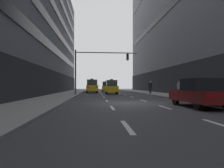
{
  "coord_description": "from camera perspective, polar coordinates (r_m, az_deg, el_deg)",
  "views": [
    {
      "loc": [
        -2.48,
        -13.81,
        1.25
      ],
      "look_at": [
        0.43,
        19.15,
        1.5
      ],
      "focal_mm": 31.14,
      "sensor_mm": 36.0,
      "label": 1
    }
  ],
  "objects": [
    {
      "name": "lane_stripe_l1_s3",
      "position": [
        10.92,
        0.08,
        -6.99
      ],
      "size": [
        0.16,
        2.0,
        0.01
      ],
      "primitive_type": "cube",
      "color": "silver",
      "rests_on": "ground"
    },
    {
      "name": "lane_stripe_l2_s10",
      "position": [
        46.0,
        -0.08,
        -1.99
      ],
      "size": [
        0.16,
        2.0,
        0.01
      ],
      "primitive_type": "cube",
      "color": "silver",
      "rests_on": "ground"
    },
    {
      "name": "pedestrian_1",
      "position": [
        27.49,
        11.21,
        -0.69
      ],
      "size": [
        0.42,
        0.38,
        1.7
      ],
      "color": "black",
      "rests_on": "sidewalk_right"
    },
    {
      "name": "lane_stripe_l1_s7",
      "position": [
        30.85,
        -3.25,
        -2.75
      ],
      "size": [
        0.16,
        2.0,
        0.01
      ],
      "primitive_type": "cube",
      "color": "silver",
      "rests_on": "ground"
    },
    {
      "name": "lane_stripe_l1_s9",
      "position": [
        40.84,
        -3.69,
        -2.19
      ],
      "size": [
        0.16,
        2.0,
        0.01
      ],
      "primitive_type": "cube",
      "color": "silver",
      "rests_on": "ground"
    },
    {
      "name": "lane_stripe_l1_s6",
      "position": [
        25.86,
        -2.9,
        -3.2
      ],
      "size": [
        0.16,
        2.0,
        0.01
      ],
      "primitive_type": "cube",
      "color": "silver",
      "rests_on": "ground"
    },
    {
      "name": "taxi_driving_1",
      "position": [
        33.68,
        -5.94,
        -0.66
      ],
      "size": [
        2.15,
        4.72,
        2.43
      ],
      "color": "black",
      "rests_on": "ground"
    },
    {
      "name": "pedestrian_0",
      "position": [
        20.27,
        19.09,
        -1.14
      ],
      "size": [
        0.3,
        0.51,
        1.5
      ],
      "color": "#383D59",
      "rests_on": "sidewalk_right"
    },
    {
      "name": "lane_stripe_l2_s3",
      "position": [
        11.59,
        15.21,
        -6.6
      ],
      "size": [
        0.16,
        2.0,
        0.01
      ],
      "primitive_type": "cube",
      "color": "silver",
      "rests_on": "ground"
    },
    {
      "name": "sidewalk_right",
      "position": [
        16.43,
        27.53,
        -4.51
      ],
      "size": [
        3.63,
        80.0,
        0.14
      ],
      "primitive_type": "cube",
      "color": "gray",
      "rests_on": "ground"
    },
    {
      "name": "lane_stripe_l2_s5",
      "position": [
        21.22,
        5.8,
        -3.8
      ],
      "size": [
        0.16,
        2.0,
        0.01
      ],
      "primitive_type": "cube",
      "color": "silver",
      "rests_on": "ground"
    },
    {
      "name": "sidewalk_left",
      "position": [
        14.39,
        -20.69,
        -5.12
      ],
      "size": [
        3.63,
        80.0,
        0.14
      ],
      "primitive_type": "cube",
      "color": "gray",
      "rests_on": "ground"
    },
    {
      "name": "ground_plane",
      "position": [
        14.09,
        5.13,
        -5.53
      ],
      "size": [
        120.0,
        120.0,
        0.0
      ],
      "primitive_type": "plane",
      "color": "#38383D"
    },
    {
      "name": "lane_stripe_l2_s9",
      "position": [
        41.02,
        0.53,
        -2.18
      ],
      "size": [
        0.16,
        2.0,
        0.01
      ],
      "primitive_type": "cube",
      "color": "silver",
      "rests_on": "ground"
    },
    {
      "name": "lane_stripe_l2_s8",
      "position": [
        36.05,
        1.3,
        -2.42
      ],
      "size": [
        0.16,
        2.0,
        0.01
      ],
      "primitive_type": "cube",
      "color": "silver",
      "rests_on": "ground"
    },
    {
      "name": "lane_stripe_l2_s4",
      "position": [
        16.35,
        9.11,
        -4.8
      ],
      "size": [
        0.16,
        2.0,
        0.01
      ],
      "primitive_type": "cube",
      "color": "silver",
      "rests_on": "ground"
    },
    {
      "name": "lane_stripe_l2_s2",
      "position": [
        7.16,
        29.45,
        -10.41
      ],
      "size": [
        0.16,
        2.0,
        0.01
      ],
      "primitive_type": "cube",
      "color": "silver",
      "rests_on": "ground"
    },
    {
      "name": "lane_stripe_l2_s6",
      "position": [
        26.15,
        3.73,
        -3.17
      ],
      "size": [
        0.16,
        2.0,
        0.01
      ],
      "primitive_type": "cube",
      "color": "silver",
      "rests_on": "ground"
    },
    {
      "name": "lane_stripe_l1_s2",
      "position": [
        6.02,
        4.44,
        -12.38
      ],
      "size": [
        0.16,
        2.0,
        0.01
      ],
      "primitive_type": "cube",
      "color": "silver",
      "rests_on": "ground"
    },
    {
      "name": "car_driving_3",
      "position": [
        42.14,
        -5.7,
        -1.01
      ],
      "size": [
        1.9,
        4.51,
        1.69
      ],
      "color": "black",
      "rests_on": "ground"
    },
    {
      "name": "lane_stripe_l1_s4",
      "position": [
        15.89,
        -1.54,
        -4.94
      ],
      "size": [
        0.16,
        2.0,
        0.01
      ],
      "primitive_type": "cube",
      "color": "silver",
      "rests_on": "ground"
    },
    {
      "name": "taxi_driving_0",
      "position": [
        41.87,
        -1.71,
        -0.73
      ],
      "size": [
        1.91,
        4.34,
        2.26
      ],
      "color": "black",
      "rests_on": "ground"
    },
    {
      "name": "lane_stripe_l2_s7",
      "position": [
        31.09,
        2.32,
        -2.74
      ],
      "size": [
        0.16,
        2.0,
        0.01
      ],
      "primitive_type": "cube",
      "color": "silver",
      "rests_on": "ground"
    },
    {
      "name": "taxi_driving_2",
      "position": [
        28.95,
        -0.14,
        -0.91
      ],
      "size": [
        1.86,
        4.25,
        2.21
      ],
      "color": "black",
      "rests_on": "ground"
    },
    {
      "name": "lane_stripe_l1_s10",
      "position": [
        45.84,
        -3.84,
        -2.0
      ],
      "size": [
        0.16,
        2.0,
        0.01
      ],
      "primitive_type": "cube",
      "color": "silver",
      "rests_on": "ground"
    },
    {
      "name": "traffic_signal_0",
      "position": [
        24.98,
        -4.92,
        6.14
      ],
      "size": [
        7.93,
        0.35,
        5.63
      ],
      "color": "#4C4C51",
      "rests_on": "sidewalk_left"
    },
    {
      "name": "lane_stripe_l1_s8",
      "position": [
        35.84,
        -3.5,
        -2.43
      ],
      "size": [
        0.16,
        2.0,
        0.01
      ],
      "primitive_type": "cube",
      "color": "silver",
      "rests_on": "ground"
    },
    {
      "name": "lane_stripe_l1_s5",
      "position": [
        20.87,
        -2.38,
        -3.86
      ],
      "size": [
        0.16,
        2.0,
        0.01
      ],
      "primitive_type": "cube",
      "color": "silver",
      "rests_on": "ground"
    },
    {
      "name": "car_parked_1",
      "position": [
        12.18,
        24.24,
        -2.47
      ],
      "size": [
        1.84,
        4.39,
        1.64
      ],
      "color": "black",
      "rests_on": "ground"
    }
  ]
}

